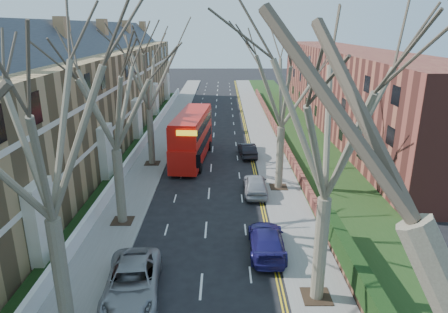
{
  "coord_description": "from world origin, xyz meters",
  "views": [
    {
      "loc": [
        1.13,
        -8.41,
        12.73
      ],
      "look_at": [
        1.21,
        20.65,
        3.22
      ],
      "focal_mm": 32.0,
      "sensor_mm": 36.0,
      "label": 1
    }
  ],
  "objects": [
    {
      "name": "pavement_left",
      "position": [
        -6.0,
        39.0,
        0.06
      ],
      "size": [
        3.0,
        102.0,
        0.12
      ],
      "primitive_type": "cube",
      "color": "slate",
      "rests_on": "ground"
    },
    {
      "name": "pavement_right",
      "position": [
        6.0,
        39.0,
        0.06
      ],
      "size": [
        3.0,
        102.0,
        0.12
      ],
      "primitive_type": "cube",
      "color": "slate",
      "rests_on": "ground"
    },
    {
      "name": "terrace_left",
      "position": [
        -13.65,
        31.0,
        5.53
      ],
      "size": [
        9.7,
        78.0,
        13.6
      ],
      "color": "olive",
      "rests_on": "ground"
    },
    {
      "name": "flats_right",
      "position": [
        17.46,
        43.0,
        4.98
      ],
      "size": [
        13.97,
        54.0,
        10.0
      ],
      "color": "brown",
      "rests_on": "ground"
    },
    {
      "name": "front_wall_left",
      "position": [
        -7.65,
        31.0,
        0.62
      ],
      "size": [
        0.3,
        78.0,
        1.0
      ],
      "color": "white",
      "rests_on": "ground"
    },
    {
      "name": "grass_verge_right",
      "position": [
        10.5,
        39.0,
        0.15
      ],
      "size": [
        6.0,
        102.0,
        0.06
      ],
      "color": "#1D3A15",
      "rests_on": "ground"
    },
    {
      "name": "tree_left_mid",
      "position": [
        -5.7,
        6.0,
        9.56
      ],
      "size": [
        10.5,
        10.5,
        14.71
      ],
      "color": "brown",
      "rests_on": "ground"
    },
    {
      "name": "tree_left_far",
      "position": [
        -5.7,
        16.0,
        9.24
      ],
      "size": [
        10.15,
        10.15,
        14.22
      ],
      "color": "brown",
      "rests_on": "ground"
    },
    {
      "name": "tree_left_dist",
      "position": [
        -5.7,
        28.0,
        9.56
      ],
      "size": [
        10.5,
        10.5,
        14.71
      ],
      "color": "brown",
      "rests_on": "ground"
    },
    {
      "name": "tree_right_mid",
      "position": [
        5.7,
        8.0,
        9.56
      ],
      "size": [
        10.5,
        10.5,
        14.71
      ],
      "color": "brown",
      "rests_on": "ground"
    },
    {
      "name": "tree_right_far",
      "position": [
        5.7,
        22.0,
        9.24
      ],
      "size": [
        10.15,
        10.15,
        14.22
      ],
      "color": "brown",
      "rests_on": "ground"
    },
    {
      "name": "double_decker_bus",
      "position": [
        -1.91,
        29.34,
        2.28
      ],
      "size": [
        3.57,
        11.29,
        4.64
      ],
      "rotation": [
        0.0,
        0.0,
        3.05
      ],
      "color": "red",
      "rests_on": "ground"
    },
    {
      "name": "car_left_far",
      "position": [
        -3.33,
        8.28,
        0.79
      ],
      "size": [
        3.15,
        5.89,
        1.58
      ],
      "primitive_type": "imported",
      "rotation": [
        0.0,
        0.0,
        0.1
      ],
      "color": "gray",
      "rests_on": "ground"
    },
    {
      "name": "car_right_near",
      "position": [
        3.7,
        12.33,
        0.74
      ],
      "size": [
        2.18,
        5.11,
        1.47
      ],
      "primitive_type": "imported",
      "rotation": [
        0.0,
        0.0,
        3.12
      ],
      "color": "navy",
      "rests_on": "ground"
    },
    {
      "name": "car_right_mid",
      "position": [
        3.7,
        20.96,
        0.77
      ],
      "size": [
        1.92,
        4.56,
        1.54
      ],
      "primitive_type": "imported",
      "rotation": [
        0.0,
        0.0,
        3.12
      ],
      "color": "#92939A",
      "rests_on": "ground"
    },
    {
      "name": "car_right_far",
      "position": [
        3.62,
        30.55,
        0.7
      ],
      "size": [
        1.88,
        4.36,
        1.4
      ],
      "primitive_type": "imported",
      "rotation": [
        0.0,
        0.0,
        3.24
      ],
      "color": "black",
      "rests_on": "ground"
    }
  ]
}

